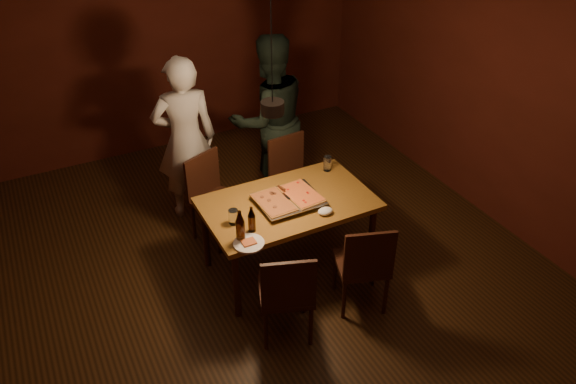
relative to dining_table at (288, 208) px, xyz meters
name	(u,v)px	position (x,y,z in m)	size (l,w,h in m)	color
room_shell	(273,148)	(-0.20, -0.13, 0.72)	(6.00, 6.00, 6.00)	#3D2410
dining_table	(288,208)	(0.00, 0.00, 0.00)	(1.50, 0.90, 0.75)	olive
chair_far_left	(211,190)	(-0.44, 0.80, -0.14)	(0.55, 0.55, 0.49)	#38190F
chair_far_right	(292,171)	(0.43, 0.76, -0.14)	(0.46, 0.46, 0.49)	#38190F
chair_near_left	(287,289)	(-0.41, -0.78, -0.14)	(0.54, 0.54, 0.49)	#38190F
chair_near_right	(365,260)	(0.32, -0.77, -0.14)	(0.53, 0.53, 0.49)	#38190F
pizza_tray	(289,201)	(-0.01, -0.03, 0.10)	(0.55, 0.45, 0.05)	silver
pizza_meat	(274,202)	(-0.15, -0.03, 0.13)	(0.26, 0.41, 0.02)	maroon
pizza_cheese	(301,194)	(0.12, -0.02, 0.13)	(0.26, 0.42, 0.02)	gold
spatula	(288,196)	(0.00, 0.00, 0.14)	(0.09, 0.24, 0.04)	silver
beer_bottle_a	(240,226)	(-0.58, -0.31, 0.21)	(0.07, 0.07, 0.28)	black
beer_bottle_b	(252,219)	(-0.46, -0.24, 0.19)	(0.06, 0.06, 0.23)	black
water_glass_left	(233,217)	(-0.55, -0.08, 0.14)	(0.08, 0.08, 0.13)	silver
water_glass_right	(327,163)	(0.58, 0.30, 0.15)	(0.07, 0.07, 0.15)	silver
plate_slice	(249,243)	(-0.55, -0.39, 0.08)	(0.25, 0.25, 0.03)	white
napkin	(325,211)	(0.20, -0.31, 0.10)	(0.13, 0.10, 0.06)	white
diner_white	(186,140)	(-0.50, 1.29, 0.20)	(0.64, 0.42, 1.75)	silver
diner_dark	(269,119)	(0.41, 1.23, 0.24)	(0.89, 0.70, 1.84)	black
pendant_lamp	(272,106)	(-0.20, -0.13, 1.08)	(0.18, 0.18, 1.10)	black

